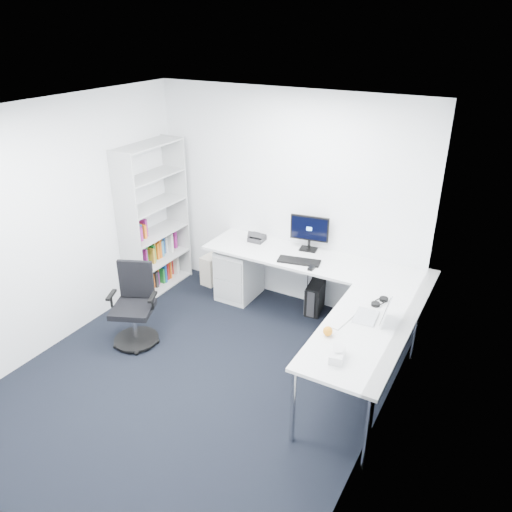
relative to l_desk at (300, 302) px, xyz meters
The scene contains 21 objects.
ground 1.56m from the l_desk, 111.45° to the right, with size 4.20×4.20×0.00m, color black.
ceiling 2.75m from the l_desk, 111.45° to the right, with size 4.20×4.20×0.00m, color white.
wall_back 1.30m from the l_desk, 128.16° to the left, with size 3.60×0.02×2.70m, color white.
wall_left 2.89m from the l_desk, 149.22° to the right, with size 0.02×4.20×2.70m, color white.
wall_right 2.10m from the l_desk, 48.24° to the right, with size 0.02×4.20×2.70m, color white.
l_desk is the anchor object (origin of this frame).
drawer_pedestal 1.13m from the l_desk, 160.35° to the left, with size 0.45×0.57×0.70m, color silver.
bookshelf 2.26m from the l_desk, behind, with size 0.39×1.01×2.01m, color #AFB1B1, non-canonical shape.
task_chair 1.92m from the l_desk, 143.71° to the right, with size 0.53×0.53×0.95m, color black, non-canonical shape.
black_pc_tower 0.56m from the l_desk, 92.12° to the left, with size 0.18×0.40×0.39m, color black.
beige_pc_tower 1.69m from the l_desk, 160.17° to the left, with size 0.20×0.44×0.42m, color beige.
power_strip 0.80m from the l_desk, 46.57° to the left, with size 0.38×0.07×0.04m, color silver.
monitor 0.86m from the l_desk, 106.46° to the left, with size 0.48×0.15×0.46m, color black, non-canonical shape.
black_keyboard 0.48m from the l_desk, 122.43° to the left, with size 0.50×0.18×0.02m, color black.
mouse 0.44m from the l_desk, 50.46° to the left, with size 0.06×0.10×0.03m, color black.
desk_phone 1.10m from the l_desk, 149.97° to the left, with size 0.19×0.19×0.13m, color #28272A, non-canonical shape.
laptop 1.22m from the l_desk, 31.93° to the right, with size 0.31×0.30×0.22m, color silver, non-canonical shape.
white_keyboard 1.12m from the l_desk, 43.43° to the right, with size 0.12×0.41×0.01m, color silver.
headphones 1.10m from the l_desk, 14.72° to the right, with size 0.13×0.21×0.06m, color black, non-canonical shape.
orange_fruit 1.35m from the l_desk, 55.00° to the right, with size 0.09×0.09×0.09m, color orange.
tissue_box 1.68m from the l_desk, 55.00° to the right, with size 0.11×0.22×0.08m, color silver.
Camera 1 is at (2.55, -3.25, 3.41)m, focal length 35.00 mm.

